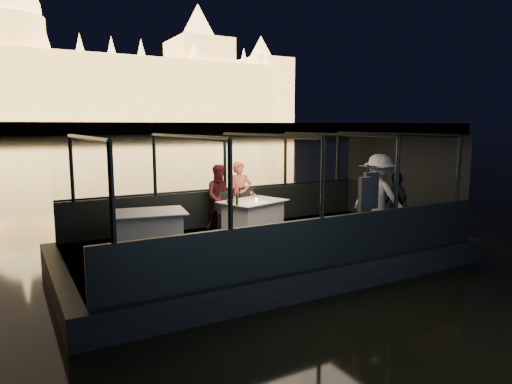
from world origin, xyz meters
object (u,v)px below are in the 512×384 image
person_man_maroon (220,199)px  passenger_dark (396,202)px  dining_table_aft (149,231)px  wine_bottle (237,198)px  chair_port_left (227,212)px  person_woman_coral (240,197)px  chair_port_right (250,210)px  dining_table_central (253,217)px  passenger_stripe (379,202)px  coat_stand (366,208)px

person_man_maroon → passenger_dark: size_ratio=1.04×
dining_table_aft → wine_bottle: bearing=-3.4°
dining_table_aft → chair_port_left: (2.11, 0.73, 0.06)m
person_woman_coral → person_man_maroon: (-0.53, 0.00, 0.00)m
person_man_maroon → chair_port_right: bearing=-6.9°
passenger_dark → wine_bottle: (-3.00, 1.79, 0.06)m
dining_table_central → person_man_maroon: size_ratio=0.92×
passenger_stripe → passenger_dark: size_ratio=1.26×
person_woman_coral → wine_bottle: person_woman_coral is taller
dining_table_central → dining_table_aft: (-2.56, -0.24, 0.00)m
chair_port_right → person_man_maroon: size_ratio=0.63×
dining_table_aft → coat_stand: coat_stand is taller
chair_port_left → coat_stand: 3.48m
passenger_dark → chair_port_left: bearing=-116.0°
passenger_dark → person_woman_coral: bearing=-123.5°
dining_table_aft → coat_stand: (3.72, -2.31, 0.51)m
dining_table_aft → wine_bottle: size_ratio=5.11×
passenger_stripe → dining_table_central: bearing=31.4°
chair_port_right → coat_stand: coat_stand is taller
person_woman_coral → passenger_stripe: passenger_stripe is taller
dining_table_aft → passenger_dark: size_ratio=0.98×
dining_table_aft → passenger_dark: (4.96, -1.91, 0.47)m
chair_port_right → coat_stand: bearing=-88.7°
passenger_dark → dining_table_aft: bearing=-94.3°
dining_table_central → person_woman_coral: size_ratio=0.89×
dining_table_central → coat_stand: size_ratio=0.82×
person_man_maroon → passenger_dark: (2.91, -2.86, 0.10)m
person_man_maroon → passenger_stripe: (2.60, -2.65, 0.10)m
chair_port_left → wine_bottle: 0.98m
chair_port_right → coat_stand: size_ratio=0.56×
dining_table_central → person_woman_coral: (0.02, 0.72, 0.36)m
person_man_maroon → wine_bottle: (-0.09, -1.07, 0.17)m
person_woman_coral → passenger_dark: (2.38, -2.86, 0.10)m
dining_table_aft → coat_stand: 4.41m
dining_table_central → chair_port_right: bearing=69.8°
coat_stand → wine_bottle: bearing=128.7°
coat_stand → chair_port_left: bearing=117.9°
dining_table_aft → passenger_stripe: passenger_stripe is taller
person_man_maroon → passenger_stripe: size_ratio=0.83×
coat_stand → person_man_maroon: bearing=117.0°
chair_port_left → passenger_stripe: size_ratio=0.48×
passenger_dark → wine_bottle: 3.49m
chair_port_left → passenger_stripe: passenger_stripe is taller
person_woman_coral → wine_bottle: size_ratio=5.60×
dining_table_aft → person_woman_coral: 2.78m
person_woman_coral → dining_table_aft: bearing=-144.1°
person_man_maroon → wine_bottle: 1.09m
passenger_stripe → passenger_dark: (0.31, -0.21, 0.00)m
passenger_dark → dining_table_central: bearing=-115.0°
passenger_stripe → dining_table_aft: bearing=54.2°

